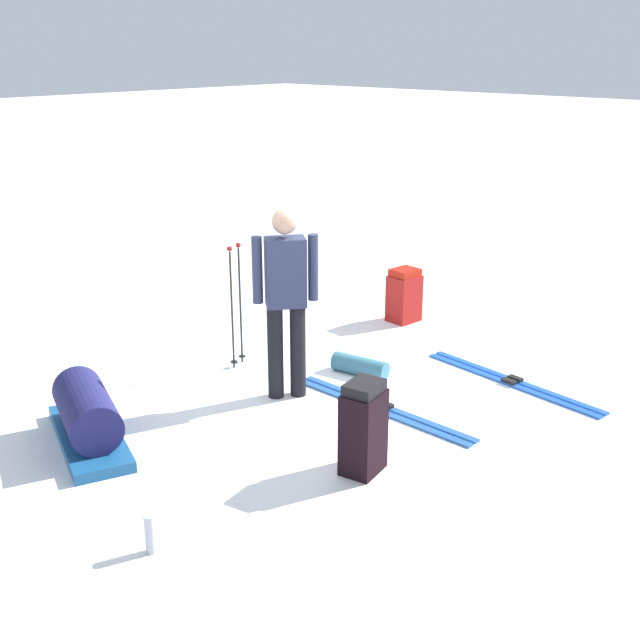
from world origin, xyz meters
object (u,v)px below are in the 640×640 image
at_px(ski_poles_planted_near, 236,299).
at_px(backpack_bright, 404,296).
at_px(backpack_large_dark, 363,428).
at_px(skier_standing, 286,294).
at_px(thermos_bottle, 150,534).
at_px(sleeping_mat_rolled, 360,366).
at_px(ski_pair_near, 512,382).
at_px(gear_sled, 88,417).
at_px(ski_pair_far, 382,409).

bearing_deg(ski_poles_planted_near, backpack_bright, -11.13).
xyz_separation_m(backpack_large_dark, backpack_bright, (2.90, 1.78, -0.05)).
distance_m(skier_standing, thermos_bottle, 2.57).
relative_size(backpack_large_dark, sleeping_mat_rolled, 1.30).
xyz_separation_m(ski_pair_near, backpack_bright, (0.73, 1.80, 0.29)).
distance_m(ski_pair_near, thermos_bottle, 3.84).
xyz_separation_m(gear_sled, thermos_bottle, (-0.53, -1.53, -0.09)).
relative_size(skier_standing, backpack_large_dark, 2.38).
xyz_separation_m(ski_pair_near, backpack_large_dark, (-2.17, 0.02, 0.34)).
relative_size(gear_sled, thermos_bottle, 5.13).
bearing_deg(backpack_bright, backpack_large_dark, -148.43).
bearing_deg(skier_standing, sleeping_mat_rolled, -12.76).
distance_m(ski_pair_near, backpack_large_dark, 2.19).
xyz_separation_m(backpack_bright, ski_poles_planted_near, (-2.14, 0.42, 0.38)).
xyz_separation_m(backpack_bright, gear_sled, (-4.02, 0.09, -0.07)).
height_order(ski_pair_far, thermos_bottle, thermos_bottle).
height_order(gear_sled, thermos_bottle, gear_sled).
height_order(skier_standing, gear_sled, skier_standing).
bearing_deg(backpack_bright, sleeping_mat_rolled, -157.90).
xyz_separation_m(ski_pair_far, gear_sled, (-2.02, 1.35, 0.21)).
xyz_separation_m(ski_pair_near, ski_poles_planted_near, (-1.41, 2.22, 0.67)).
bearing_deg(backpack_bright, skier_standing, -169.32).
distance_m(ski_pair_near, ski_poles_planted_near, 2.72).
bearing_deg(thermos_bottle, skier_standing, 24.20).
relative_size(ski_pair_far, gear_sled, 1.39).
distance_m(backpack_large_dark, sleeping_mat_rolled, 1.81).
relative_size(ski_pair_far, ski_poles_planted_near, 1.53).
relative_size(gear_sled, sleeping_mat_rolled, 2.43).
height_order(skier_standing, backpack_large_dark, skier_standing).
relative_size(skier_standing, backpack_bright, 2.79).
height_order(backpack_bright, gear_sled, backpack_bright).
height_order(ski_pair_far, backpack_large_dark, backpack_large_dark).
distance_m(ski_pair_far, backpack_large_dark, 1.10).
bearing_deg(thermos_bottle, ski_pair_far, 4.04).
relative_size(skier_standing, thermos_bottle, 6.54).
distance_m(backpack_bright, ski_poles_planted_near, 2.22).
bearing_deg(ski_pair_far, skier_standing, 112.37).
bearing_deg(thermos_bottle, ski_pair_near, -5.44).
xyz_separation_m(skier_standing, ski_poles_planted_near, (0.19, 0.86, -0.28)).
height_order(ski_pair_near, ski_poles_planted_near, ski_poles_planted_near).
height_order(sleeping_mat_rolled, thermos_bottle, thermos_bottle).
relative_size(backpack_bright, sleeping_mat_rolled, 1.11).
relative_size(ski_pair_near, sleeping_mat_rolled, 3.44).
distance_m(ski_pair_far, gear_sled, 2.44).
distance_m(backpack_large_dark, thermos_bottle, 1.70).
distance_m(skier_standing, sleeping_mat_rolled, 1.19).
bearing_deg(ski_poles_planted_near, gear_sled, -170.02).
distance_m(backpack_bright, thermos_bottle, 4.77).
bearing_deg(backpack_large_dark, skier_standing, 67.07).
height_order(skier_standing, sleeping_mat_rolled, skier_standing).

